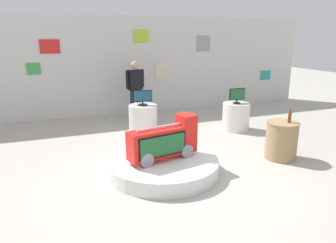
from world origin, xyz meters
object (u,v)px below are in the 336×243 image
at_px(novelty_firetruck_tv, 164,142).
at_px(tv_on_left_rear, 143,97).
at_px(display_pedestal_center_rear, 236,116).
at_px(tv_on_center_rear, 237,95).
at_px(bottle_on_side_table, 290,117).
at_px(side_table_round, 281,140).
at_px(main_display_pedestal, 163,166).
at_px(shopper_browsing_near_truck, 135,86).
at_px(display_pedestal_left_rear, 143,119).

xyz_separation_m(novelty_firetruck_tv, tv_on_left_rear, (0.32, 2.36, 0.32)).
xyz_separation_m(display_pedestal_center_rear, tv_on_center_rear, (-0.00, -0.00, 0.54)).
bearing_deg(bottle_on_side_table, tv_on_center_rear, 85.37).
bearing_deg(side_table_round, main_display_pedestal, 175.41).
bearing_deg(side_table_round, shopper_browsing_near_truck, 115.69).
bearing_deg(shopper_browsing_near_truck, novelty_firetruck_tv, -97.53).
bearing_deg(display_pedestal_center_rear, tv_on_left_rear, 164.77).
distance_m(novelty_firetruck_tv, bottle_on_side_table, 2.40).
xyz_separation_m(display_pedestal_left_rear, tv_on_center_rear, (2.21, -0.61, 0.54)).
height_order(tv_on_left_rear, tv_on_center_rear, tv_on_center_rear).
relative_size(main_display_pedestal, tv_on_left_rear, 4.24).
relative_size(novelty_firetruck_tv, display_pedestal_left_rear, 1.84).
bearing_deg(shopper_browsing_near_truck, display_pedestal_center_rear, -41.58).
relative_size(main_display_pedestal, display_pedestal_center_rear, 2.82).
bearing_deg(tv_on_left_rear, display_pedestal_center_rear, -15.23).
bearing_deg(bottle_on_side_table, display_pedestal_left_rear, 128.13).
distance_m(display_pedestal_left_rear, shopper_browsing_near_truck, 1.37).
bearing_deg(display_pedestal_left_rear, display_pedestal_center_rear, -15.31).
xyz_separation_m(display_pedestal_left_rear, shopper_browsing_near_truck, (0.15, 1.22, 0.61)).
bearing_deg(tv_on_center_rear, tv_on_left_rear, 164.67).
bearing_deg(bottle_on_side_table, display_pedestal_center_rear, 85.38).
relative_size(main_display_pedestal, tv_on_center_rear, 4.47).
distance_m(display_pedestal_left_rear, side_table_round, 3.22).
relative_size(main_display_pedestal, display_pedestal_left_rear, 2.78).
bearing_deg(tv_on_center_rear, display_pedestal_left_rear, 164.59).
bearing_deg(display_pedestal_left_rear, tv_on_left_rear, -74.73).
xyz_separation_m(tv_on_left_rear, bottle_on_side_table, (2.05, -2.61, -0.03)).
bearing_deg(side_table_round, tv_on_center_rear, 82.79).
height_order(display_pedestal_center_rear, tv_on_center_rear, tv_on_center_rear).
bearing_deg(bottle_on_side_table, shopper_browsing_near_truck, 116.35).
xyz_separation_m(tv_on_center_rear, shopper_browsing_near_truck, (-2.06, 1.83, 0.07)).
relative_size(tv_on_center_rear, shopper_browsing_near_truck, 0.26).
distance_m(novelty_firetruck_tv, shopper_browsing_near_truck, 3.64).
xyz_separation_m(novelty_firetruck_tv, side_table_round, (2.29, -0.18, -0.18)).
bearing_deg(display_pedestal_left_rear, shopper_browsing_near_truck, 82.97).
bearing_deg(side_table_round, display_pedestal_left_rear, 127.62).
distance_m(main_display_pedestal, side_table_round, 2.33).
distance_m(main_display_pedestal, tv_on_left_rear, 2.50).
distance_m(main_display_pedestal, display_pedestal_center_rear, 3.11).
bearing_deg(main_display_pedestal, side_table_round, -4.59).
relative_size(display_pedestal_left_rear, side_table_round, 0.95).
bearing_deg(novelty_firetruck_tv, tv_on_left_rear, 82.18).
distance_m(novelty_firetruck_tv, tv_on_center_rear, 3.10).
xyz_separation_m(novelty_firetruck_tv, bottle_on_side_table, (2.37, -0.24, 0.29)).
height_order(tv_on_left_rear, bottle_on_side_table, tv_on_left_rear).
bearing_deg(display_pedestal_center_rear, main_display_pedestal, -145.49).
bearing_deg(display_pedestal_left_rear, side_table_round, -52.38).
xyz_separation_m(display_pedestal_center_rear, bottle_on_side_table, (-0.16, -2.01, 0.49)).
bearing_deg(display_pedestal_center_rear, novelty_firetruck_tv, -145.21).
height_order(display_pedestal_left_rear, side_table_round, side_table_round).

